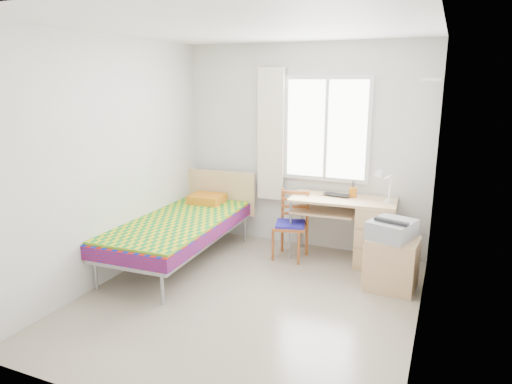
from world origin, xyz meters
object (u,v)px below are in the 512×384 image
Objects in this scene: bed at (182,225)px; cabinet at (392,263)px; desk at (369,230)px; printer at (392,229)px; chair at (292,220)px.

bed is 2.43m from cabinet.
desk is 0.69m from cabinet.
desk reaches higher than cabinet.
printer is at bearing -64.57° from desk.
chair is at bearing 165.56° from cabinet.
bed is at bearing -162.61° from desk.
bed reaches higher than chair.
cabinet is at bearing -33.79° from chair.
printer is at bearing 3.32° from bed.
printer is (0.31, -0.56, 0.23)m from desk.
bed is 4.02× the size of cabinet.
cabinet is (0.34, -0.58, -0.14)m from desk.
chair reaches higher than desk.
bed is 1.34m from chair.
bed is 2.23m from desk.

